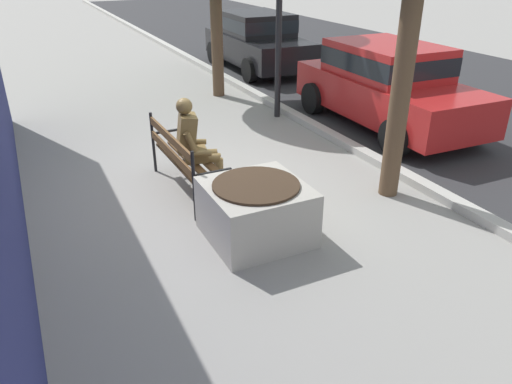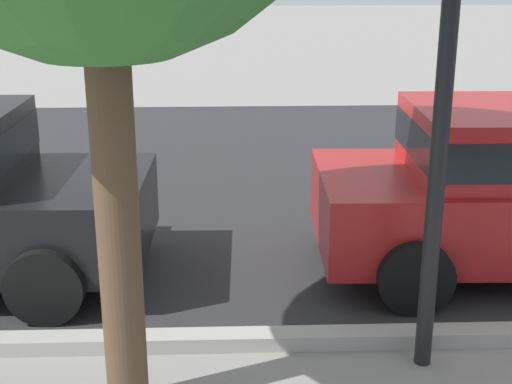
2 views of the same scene
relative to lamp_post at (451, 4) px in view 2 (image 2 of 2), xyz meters
The scene contains 2 objects.
street_surface 6.01m from the lamp_post, 63.35° to the left, with size 60.00×9.00×0.01m, color #2D2D30.
lamp_post is the anchor object (origin of this frame).
Camera 2 is at (-3.84, -2.02, 2.86)m, focal length 51.29 mm.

